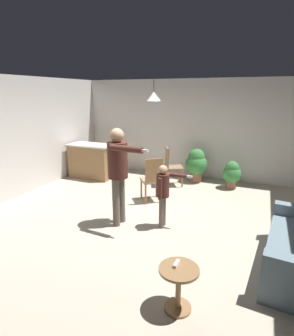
{
  "coord_description": "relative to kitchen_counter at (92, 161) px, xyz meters",
  "views": [
    {
      "loc": [
        1.91,
        -4.34,
        2.33
      ],
      "look_at": [
        0.03,
        0.09,
        1.0
      ],
      "focal_mm": 29.24,
      "sensor_mm": 36.0,
      "label": 1
    }
  ],
  "objects": [
    {
      "name": "side_table_by_couch",
      "position": [
        3.69,
        -3.8,
        -0.15
      ],
      "size": [
        0.44,
        0.44,
        0.52
      ],
      "color": "olive",
      "rests_on": "ground"
    },
    {
      "name": "potted_plant_corner",
      "position": [
        2.8,
        0.78,
        0.02
      ],
      "size": [
        0.58,
        0.58,
        0.9
      ],
      "color": "brown",
      "rests_on": "ground"
    },
    {
      "name": "dining_chair_near_wall",
      "position": [
        2.29,
        0.19,
        0.07
      ],
      "size": [
        0.57,
        0.57,
        1.0
      ],
      "rotation": [
        0.0,
        0.0,
        5.2
      ],
      "color": "olive",
      "rests_on": "ground"
    },
    {
      "name": "ceiling_light_pendant",
      "position": [
        2.07,
        -0.5,
        1.77
      ],
      "size": [
        0.32,
        0.32,
        0.55
      ],
      "color": "silver"
    },
    {
      "name": "potted_plant_by_wall",
      "position": [
        3.75,
        0.58,
        -0.09
      ],
      "size": [
        0.45,
        0.45,
        0.7
      ],
      "color": "brown",
      "rests_on": "ground"
    },
    {
      "name": "spare_remote_on_table",
      "position": [
        3.64,
        -3.76,
        0.06
      ],
      "size": [
        0.04,
        0.13,
        0.04
      ],
      "primitive_type": "cube",
      "rotation": [
        0.0,
        0.0,
        3.1
      ],
      "color": "white",
      "rests_on": "side_table_by_couch"
    },
    {
      "name": "person_child",
      "position": [
        2.87,
        -2.03,
        0.23
      ],
      "size": [
        0.59,
        0.33,
        1.14
      ],
      "rotation": [
        0.0,
        0.0,
        -1.57
      ],
      "color": "#60564C",
      "rests_on": "ground"
    },
    {
      "name": "ground",
      "position": [
        2.45,
        -1.92,
        -0.48
      ],
      "size": [
        7.68,
        7.68,
        0.0
      ],
      "primitive_type": "plane",
      "color": "#B2A893"
    },
    {
      "name": "kitchen_counter",
      "position": [
        0.0,
        0.0,
        0.0
      ],
      "size": [
        1.26,
        0.66,
        0.95
      ],
      "color": "olive",
      "rests_on": "ground"
    },
    {
      "name": "wall_left",
      "position": [
        -0.75,
        -1.92,
        0.87
      ],
      "size": [
        0.1,
        6.4,
        2.7
      ],
      "primitive_type": "cube",
      "color": "silver",
      "rests_on": "ground"
    },
    {
      "name": "dining_chair_by_counter",
      "position": [
        2.26,
        -1.02,
        0.07
      ],
      "size": [
        0.59,
        0.59,
        1.0
      ],
      "rotation": [
        0.0,
        0.0,
        0.68
      ],
      "color": "olive",
      "rests_on": "ground"
    },
    {
      "name": "wall_back",
      "position": [
        2.45,
        1.28,
        0.87
      ],
      "size": [
        6.4,
        0.1,
        2.7
      ],
      "primitive_type": "cube",
      "color": "silver",
      "rests_on": "ground"
    },
    {
      "name": "person_adult",
      "position": [
        2.11,
        -2.23,
        0.61
      ],
      "size": [
        0.85,
        0.55,
        1.76
      ],
      "rotation": [
        0.0,
        0.0,
        -1.64
      ],
      "color": "#60564C",
      "rests_on": "ground"
    }
  ]
}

